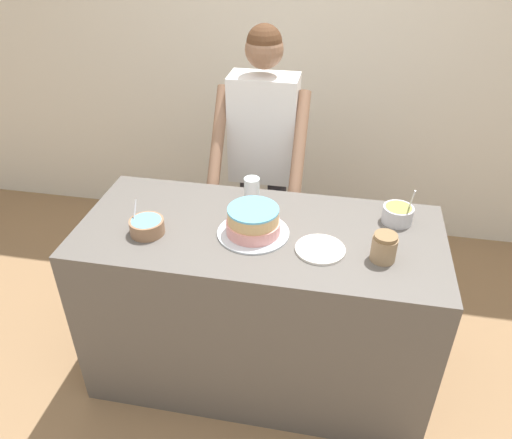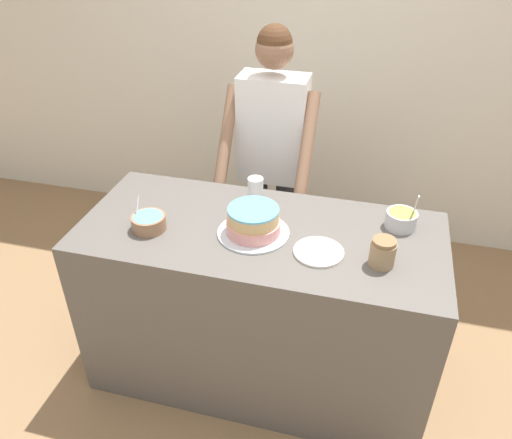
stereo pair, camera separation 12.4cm
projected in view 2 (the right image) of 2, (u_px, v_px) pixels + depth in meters
ground_plane at (241, 424)px, 2.47m from camera, size 14.00×14.00×0.00m
wall_back at (318, 56)px, 3.31m from camera, size 10.00×0.05×2.60m
counter at (260, 305)px, 2.52m from camera, size 1.67×0.74×0.92m
person_baker at (272, 145)px, 2.82m from camera, size 0.51×0.46×1.66m
cake at (253, 222)px, 2.21m from camera, size 0.32×0.32×0.13m
frosting_bowl_blue at (149, 222)px, 2.26m from camera, size 0.16×0.16×0.15m
frosting_bowl_olive at (401, 219)px, 2.26m from camera, size 0.14×0.14×0.19m
drinking_glass at (256, 191)px, 2.42m from camera, size 0.08×0.08×0.14m
ceramic_plate at (319, 252)px, 2.12m from camera, size 0.22×0.22×0.01m
stoneware_jar at (383, 253)px, 2.02m from camera, size 0.11×0.11×0.12m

